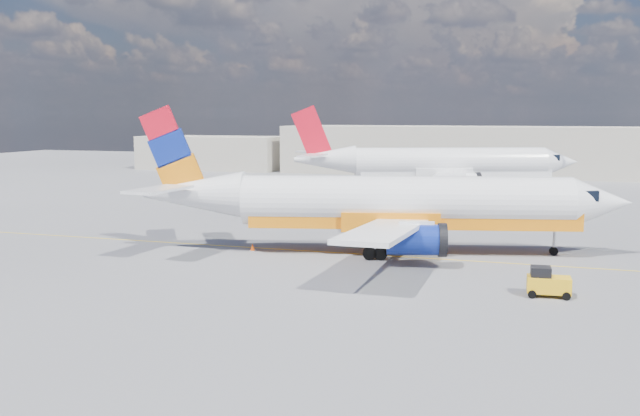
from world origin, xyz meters
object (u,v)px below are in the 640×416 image
(gse_tug, at_px, (547,283))
(main_jet, at_px, (389,204))
(second_jet, at_px, (441,164))
(traffic_cone, at_px, (253,247))

(gse_tug, bearing_deg, main_jet, 135.41)
(main_jet, distance_m, gse_tug, 14.95)
(main_jet, relative_size, gse_tug, 14.77)
(second_jet, distance_m, gse_tug, 52.09)
(gse_tug, xyz_separation_m, traffic_cone, (-20.96, 7.27, -0.52))
(gse_tug, height_order, traffic_cone, gse_tug)
(gse_tug, bearing_deg, second_jet, 100.81)
(main_jet, relative_size, traffic_cone, 62.61)
(main_jet, distance_m, second_jet, 40.78)
(second_jet, relative_size, traffic_cone, 63.83)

